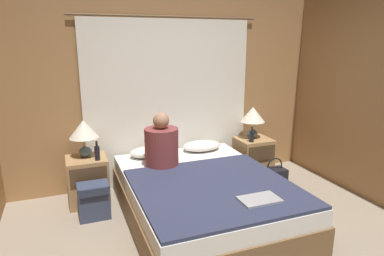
% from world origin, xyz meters
% --- Properties ---
extents(wall_back, '(4.07, 0.06, 2.50)m').
position_xyz_m(wall_back, '(0.00, 1.93, 1.25)').
color(wall_back, '#A37547').
rests_on(wall_back, ground_plane).
extents(curtain_panel, '(2.33, 0.02, 2.09)m').
position_xyz_m(curtain_panel, '(0.00, 1.86, 1.04)').
color(curtain_panel, white).
rests_on(curtain_panel, ground_plane).
extents(bed, '(1.52, 2.08, 0.45)m').
position_xyz_m(bed, '(0.00, 0.77, 0.22)').
color(bed, brown).
rests_on(bed, ground_plane).
extents(nightstand_left, '(0.44, 0.42, 0.54)m').
position_xyz_m(nightstand_left, '(-1.08, 1.57, 0.27)').
color(nightstand_left, '#A87F51').
rests_on(nightstand_left, ground_plane).
extents(nightstand_right, '(0.44, 0.42, 0.54)m').
position_xyz_m(nightstand_right, '(1.08, 1.57, 0.27)').
color(nightstand_right, '#A87F51').
rests_on(nightstand_right, ground_plane).
extents(lamp_left, '(0.32, 0.32, 0.42)m').
position_xyz_m(lamp_left, '(-1.08, 1.63, 0.83)').
color(lamp_left, slate).
rests_on(lamp_left, nightstand_left).
extents(lamp_right, '(0.32, 0.32, 0.42)m').
position_xyz_m(lamp_right, '(1.08, 1.63, 0.83)').
color(lamp_right, slate).
rests_on(lamp_right, nightstand_right).
extents(pillow_left, '(0.49, 0.32, 0.12)m').
position_xyz_m(pillow_left, '(-0.34, 1.61, 0.51)').
color(pillow_left, silver).
rests_on(pillow_left, bed).
extents(pillow_right, '(0.49, 0.32, 0.12)m').
position_xyz_m(pillow_right, '(0.34, 1.61, 0.51)').
color(pillow_right, silver).
rests_on(pillow_right, bed).
extents(blanket_on_bed, '(1.46, 1.44, 0.03)m').
position_xyz_m(blanket_on_bed, '(0.00, 0.48, 0.46)').
color(blanket_on_bed, '#2D334C').
rests_on(blanket_on_bed, bed).
extents(person_left_in_bed, '(0.37, 0.37, 0.61)m').
position_xyz_m(person_left_in_bed, '(-0.30, 1.24, 0.69)').
color(person_left_in_bed, brown).
rests_on(person_left_in_bed, bed).
extents(beer_bottle_on_left_stand, '(0.06, 0.06, 0.22)m').
position_xyz_m(beer_bottle_on_left_stand, '(-0.96, 1.46, 0.62)').
color(beer_bottle_on_left_stand, black).
rests_on(beer_bottle_on_left_stand, nightstand_left).
extents(beer_bottle_on_right_stand, '(0.06, 0.06, 0.20)m').
position_xyz_m(beer_bottle_on_right_stand, '(0.97, 1.46, 0.61)').
color(beer_bottle_on_right_stand, black).
rests_on(beer_bottle_on_right_stand, nightstand_right).
extents(laptop_on_bed, '(0.35, 0.22, 0.02)m').
position_xyz_m(laptop_on_bed, '(0.23, 0.08, 0.49)').
color(laptop_on_bed, '#9EA0A5').
rests_on(laptop_on_bed, blanket_on_bed).
extents(backpack_on_floor, '(0.31, 0.24, 0.38)m').
position_xyz_m(backpack_on_floor, '(-1.05, 1.18, 0.21)').
color(backpack_on_floor, '#333D56').
rests_on(backpack_on_floor, ground_plane).
extents(handbag_on_floor, '(0.29, 0.20, 0.40)m').
position_xyz_m(handbag_on_floor, '(1.12, 1.14, 0.14)').
color(handbag_on_floor, black).
rests_on(handbag_on_floor, ground_plane).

